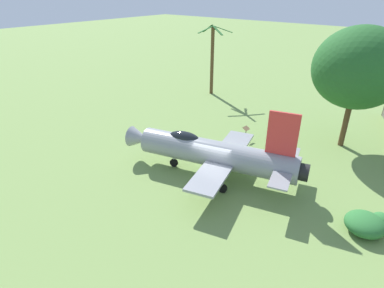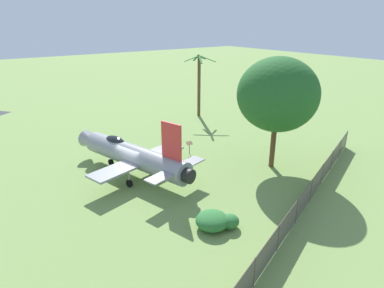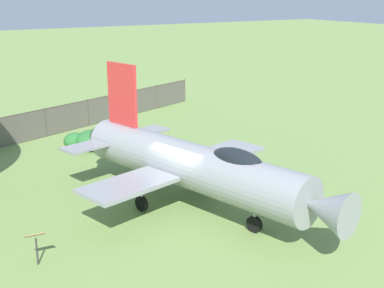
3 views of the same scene
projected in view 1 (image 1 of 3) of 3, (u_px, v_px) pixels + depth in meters
ground_plane at (215, 176)px, 21.62m from camera, size 200.00×200.00×0.00m
display_jet at (211, 152)px, 20.96m from camera, size 12.53×8.92×5.31m
shade_tree at (359, 68)px, 23.03m from camera, size 6.63×6.51×9.36m
palm_tree at (212, 59)px, 36.43m from camera, size 3.81×3.30×7.89m
shrub_near_fence at (365, 224)px, 16.49m from camera, size 2.03×2.05×1.05m
shrub_by_tree at (381, 221)px, 16.80m from camera, size 1.12×1.19×0.88m
info_plaque at (246, 130)px, 26.45m from camera, size 0.44×0.63×1.14m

